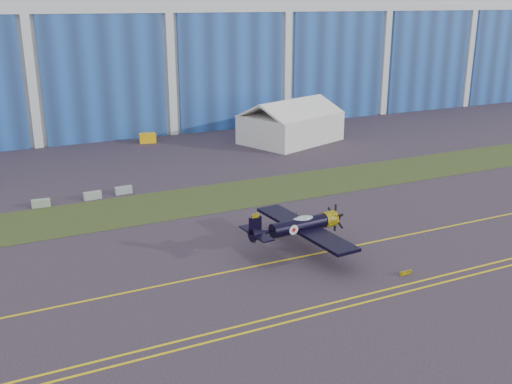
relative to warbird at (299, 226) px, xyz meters
name	(u,v)px	position (x,y,z in m)	size (l,w,h in m)	color
ground	(111,268)	(-16.49, 3.58, -2.42)	(260.00, 260.00, 0.00)	#382D3A
grass_median	(81,217)	(-16.49, 17.58, -2.40)	(260.00, 10.00, 0.02)	#475128
hangar	(15,41)	(-16.49, 75.36, 12.54)	(220.00, 45.70, 30.00)	silver
taxiway_centreline	(125,293)	(-16.49, -1.42, -2.41)	(200.00, 0.20, 0.02)	yellow
edge_line_near	(161,354)	(-16.49, -10.92, -2.41)	(80.00, 0.20, 0.02)	yellow
edge_line_far	(157,347)	(-16.49, -9.92, -2.41)	(80.00, 0.20, 0.02)	yellow
guard_board_right	(406,273)	(5.51, -8.42, -2.25)	(1.20, 0.15, 0.35)	yellow
warbird	(299,226)	(0.00, 0.00, 0.00)	(11.81, 13.89, 3.89)	black
tent	(291,121)	(20.87, 39.28, 1.04)	(17.75, 15.39, 6.92)	white
tug	(148,138)	(-0.26, 48.65, -1.67)	(2.58, 1.61, 1.51)	#FFB60D
barrier_a	(41,203)	(-19.79, 22.93, -1.97)	(2.00, 0.60, 0.90)	#8E9E8A
barrier_b	(92,195)	(-14.09, 23.25, -1.97)	(2.00, 0.60, 0.90)	#939A96
barrier_c	(123,190)	(-10.36, 23.72, -1.97)	(2.00, 0.60, 0.90)	#88959B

